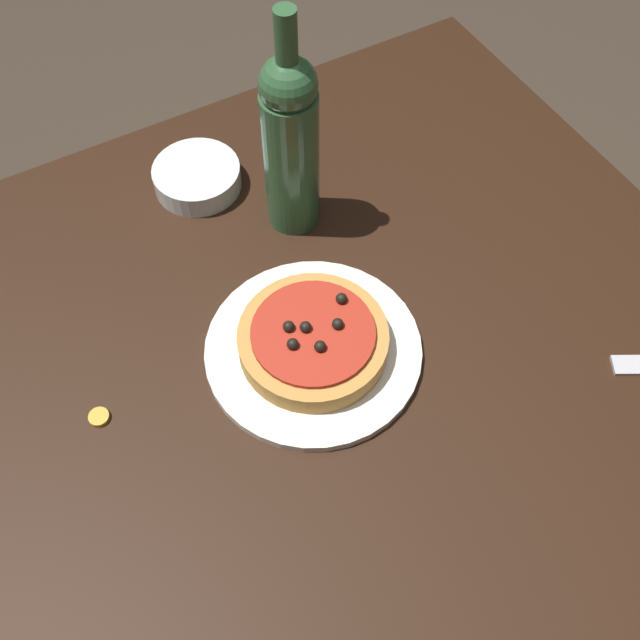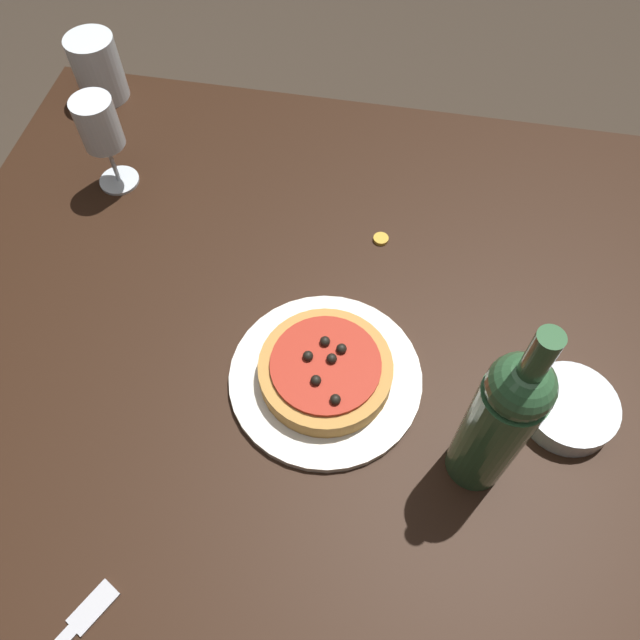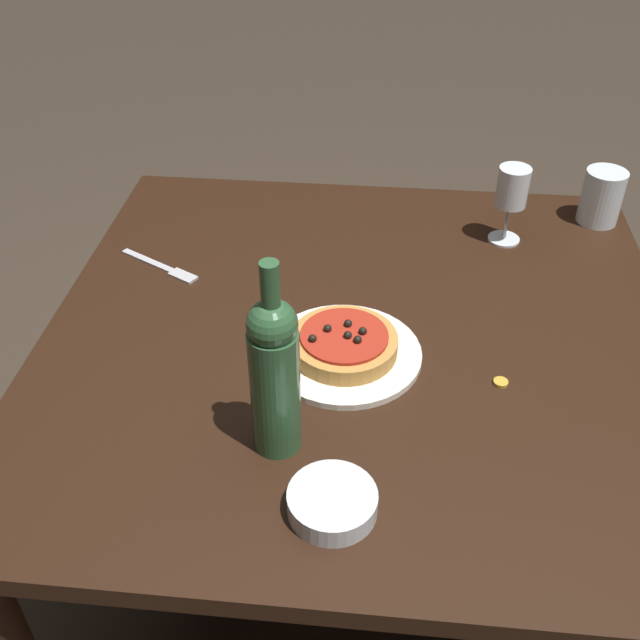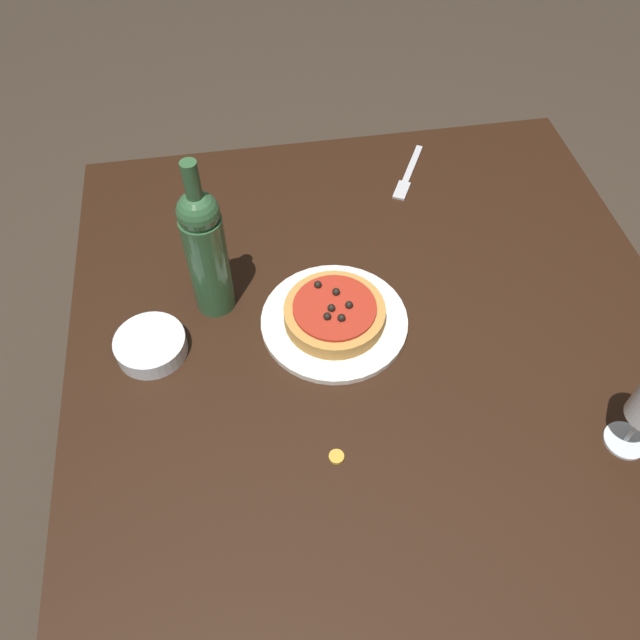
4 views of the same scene
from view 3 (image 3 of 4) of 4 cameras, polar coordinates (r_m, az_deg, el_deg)
ground_plane at (r=1.87m, az=2.29°, el=-18.62°), size 14.00×14.00×0.00m
dining_table at (r=1.38m, az=2.94°, el=-3.59°), size 1.11×1.09×0.73m
dinner_plate at (r=1.27m, az=1.83°, el=-2.58°), size 0.26×0.26×0.01m
pizza at (r=1.25m, az=1.85°, el=-1.76°), size 0.18×0.18×0.05m
wine_glass at (r=1.56m, az=14.43°, el=9.54°), size 0.07×0.07×0.16m
wine_bottle at (r=1.03m, az=-3.50°, el=-4.03°), size 0.07×0.07×0.32m
water_cup at (r=1.72m, az=20.67°, el=8.78°), size 0.09×0.09×0.12m
side_bowl at (r=1.03m, az=0.94°, el=-13.72°), size 0.12×0.12×0.03m
fork at (r=1.51m, az=-11.86°, el=3.94°), size 0.18×0.11×0.00m
bottle_cap at (r=1.25m, az=13.60°, el=-4.64°), size 0.02×0.02×0.01m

